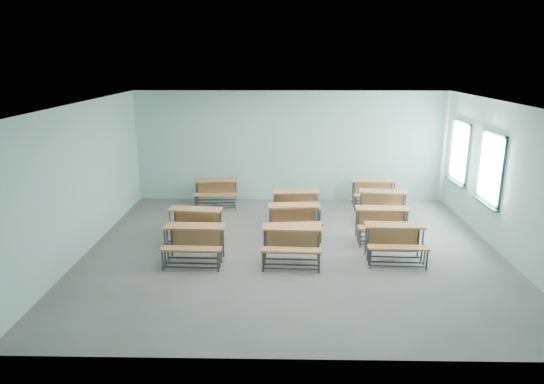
{
  "coord_description": "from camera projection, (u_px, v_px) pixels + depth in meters",
  "views": [
    {
      "loc": [
        -0.25,
        -9.94,
        4.1
      ],
      "look_at": [
        -0.48,
        1.2,
        1.0
      ],
      "focal_mm": 32.0,
      "sensor_mm": 36.0,
      "label": 1
    }
  ],
  "objects": [
    {
      "name": "desk_unit_r0c0",
      "position": [
        194.0,
        239.0,
        9.96
      ],
      "size": [
        1.23,
        0.85,
        0.76
      ],
      "rotation": [
        0.0,
        0.0,
        -0.03
      ],
      "color": "#A56C3B",
      "rests_on": "ground"
    },
    {
      "name": "desk_unit_r3c0",
      "position": [
        216.0,
        189.0,
        13.75
      ],
      "size": [
        1.27,
        0.9,
        0.76
      ],
      "rotation": [
        0.0,
        0.0,
        0.07
      ],
      "color": "#A56C3B",
      "rests_on": "ground"
    },
    {
      "name": "room",
      "position": [
        297.0,
        180.0,
        10.27
      ],
      "size": [
        9.04,
        8.04,
        3.24
      ],
      "color": "slate",
      "rests_on": "ground"
    },
    {
      "name": "desk_unit_r0c2",
      "position": [
        395.0,
        238.0,
        10.01
      ],
      "size": [
        1.24,
        0.85,
        0.76
      ],
      "rotation": [
        0.0,
        0.0,
        -0.03
      ],
      "color": "#A56C3B",
      "rests_on": "ground"
    },
    {
      "name": "desk_unit_r3c2",
      "position": [
        374.0,
        190.0,
        13.65
      ],
      "size": [
        1.22,
        0.83,
        0.76
      ],
      "rotation": [
        0.0,
        0.0,
        -0.02
      ],
      "color": "#A56C3B",
      "rests_on": "ground"
    },
    {
      "name": "desk_unit_r1c1",
      "position": [
        294.0,
        216.0,
        11.37
      ],
      "size": [
        1.28,
        0.92,
        0.76
      ],
      "rotation": [
        0.0,
        0.0,
        0.09
      ],
      "color": "#A56C3B",
      "rests_on": "ground"
    },
    {
      "name": "desk_unit_r0c1",
      "position": [
        292.0,
        240.0,
        9.89
      ],
      "size": [
        1.24,
        0.86,
        0.76
      ],
      "rotation": [
        0.0,
        0.0,
        -0.04
      ],
      "color": "#A56C3B",
      "rests_on": "ground"
    },
    {
      "name": "desk_unit_r1c2",
      "position": [
        382.0,
        219.0,
        11.13
      ],
      "size": [
        1.23,
        0.84,
        0.76
      ],
      "rotation": [
        0.0,
        0.0,
        -0.02
      ],
      "color": "#A56C3B",
      "rests_on": "ground"
    },
    {
      "name": "desk_unit_r2c2",
      "position": [
        383.0,
        201.0,
        12.55
      ],
      "size": [
        1.3,
        0.96,
        0.76
      ],
      "rotation": [
        0.0,
        0.0,
        -0.12
      ],
      "color": "#A56C3B",
      "rests_on": "ground"
    },
    {
      "name": "desk_unit_r2c1",
      "position": [
        296.0,
        201.0,
        12.55
      ],
      "size": [
        1.27,
        0.9,
        0.76
      ],
      "rotation": [
        0.0,
        0.0,
        0.08
      ],
      "color": "#A56C3B",
      "rests_on": "ground"
    },
    {
      "name": "desk_unit_r1c0",
      "position": [
        194.0,
        220.0,
        11.08
      ],
      "size": [
        1.3,
        0.94,
        0.76
      ],
      "rotation": [
        0.0,
        0.0,
        -0.11
      ],
      "color": "#A56C3B",
      "rests_on": "ground"
    }
  ]
}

